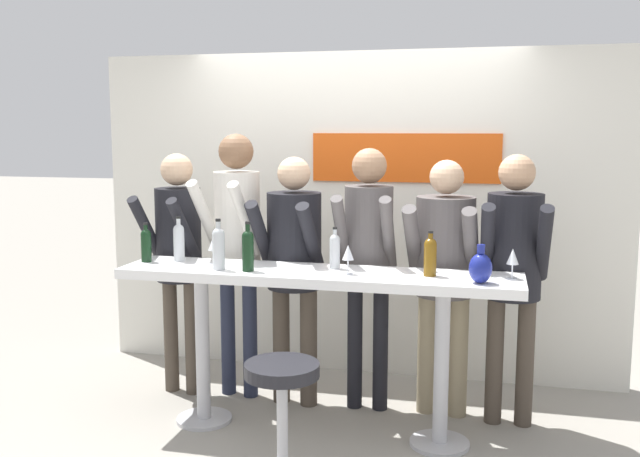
{
  "coord_description": "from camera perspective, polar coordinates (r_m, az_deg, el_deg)",
  "views": [
    {
      "loc": [
        1.02,
        -4.12,
        1.9
      ],
      "look_at": [
        0.0,
        0.07,
        1.28
      ],
      "focal_mm": 40.0,
      "sensor_mm": 36.0,
      "label": 1
    }
  ],
  "objects": [
    {
      "name": "wine_bottle_2",
      "position": [
        4.21,
        8.81,
        -2.1
      ],
      "size": [
        0.07,
        0.07,
        0.27
      ],
      "color": "brown",
      "rests_on": "tasting_table"
    },
    {
      "name": "wine_glass_0",
      "position": [
        4.59,
        -8.52,
        -1.27
      ],
      "size": [
        0.07,
        0.07,
        0.18
      ],
      "color": "silver",
      "rests_on": "tasting_table"
    },
    {
      "name": "wine_glass_1",
      "position": [
        4.21,
        2.26,
        -2.01
      ],
      "size": [
        0.07,
        0.07,
        0.18
      ],
      "color": "silver",
      "rests_on": "tasting_table"
    },
    {
      "name": "wine_bottle_5",
      "position": [
        4.72,
        -11.22,
        -0.95
      ],
      "size": [
        0.07,
        0.07,
        0.29
      ],
      "color": "#B7BCC1",
      "rests_on": "tasting_table"
    },
    {
      "name": "person_center_left",
      "position": [
        4.8,
        -2.11,
        -2.01
      ],
      "size": [
        0.47,
        0.57,
        1.7
      ],
      "rotation": [
        0.0,
        0.0,
        -0.09
      ],
      "color": "#473D33",
      "rests_on": "ground_plane"
    },
    {
      "name": "person_right",
      "position": [
        4.61,
        15.24,
        -2.37
      ],
      "size": [
        0.41,
        0.53,
        1.73
      ],
      "rotation": [
        0.0,
        0.0,
        0.01
      ],
      "color": "#473D33",
      "rests_on": "ground_plane"
    },
    {
      "name": "back_wall",
      "position": [
        5.48,
        2.89,
        1.15
      ],
      "size": [
        4.05,
        0.12,
        2.46
      ],
      "color": "silver",
      "rests_on": "ground_plane"
    },
    {
      "name": "tasting_table",
      "position": [
        4.37,
        -0.23,
        -5.68
      ],
      "size": [
        2.45,
        0.5,
        1.03
      ],
      "color": "white",
      "rests_on": "ground_plane"
    },
    {
      "name": "wine_bottle_1",
      "position": [
        4.74,
        -13.74,
        -1.19
      ],
      "size": [
        0.07,
        0.07,
        0.25
      ],
      "color": "black",
      "rests_on": "tasting_table"
    },
    {
      "name": "wine_bottle_4",
      "position": [
        4.32,
        -5.79,
        -1.6
      ],
      "size": [
        0.07,
        0.07,
        0.3
      ],
      "color": "black",
      "rests_on": "tasting_table"
    },
    {
      "name": "person_center_right",
      "position": [
        4.69,
        9.93,
        -2.51
      ],
      "size": [
        0.48,
        0.57,
        1.69
      ],
      "rotation": [
        0.0,
        0.0,
        -0.07
      ],
      "color": "gray",
      "rests_on": "ground_plane"
    },
    {
      "name": "person_left",
      "position": [
        4.96,
        -6.69,
        -0.31
      ],
      "size": [
        0.42,
        0.57,
        1.85
      ],
      "rotation": [
        0.0,
        0.0,
        -0.12
      ],
      "color": "#23283D",
      "rests_on": "ground_plane"
    },
    {
      "name": "wine_glass_2",
      "position": [
        4.22,
        15.16,
        -2.26
      ],
      "size": [
        0.07,
        0.07,
        0.18
      ],
      "color": "silver",
      "rests_on": "tasting_table"
    },
    {
      "name": "person_center",
      "position": [
        4.71,
        3.89,
        -1.53
      ],
      "size": [
        0.38,
        0.52,
        1.76
      ],
      "rotation": [
        0.0,
        0.0,
        0.01
      ],
      "color": "black",
      "rests_on": "ground_plane"
    },
    {
      "name": "decorative_vase",
      "position": [
        4.07,
        12.72,
        -3.08
      ],
      "size": [
        0.13,
        0.13,
        0.22
      ],
      "color": "navy",
      "rests_on": "tasting_table"
    },
    {
      "name": "bar_stool",
      "position": [
        3.88,
        -3.04,
        -13.84
      ],
      "size": [
        0.42,
        0.42,
        0.67
      ],
      "color": "#B2B2B7",
      "rests_on": "ground_plane"
    },
    {
      "name": "person_far_left",
      "position": [
        5.1,
        -11.29,
        -1.27
      ],
      "size": [
        0.42,
        0.55,
        1.72
      ],
      "rotation": [
        0.0,
        0.0,
        -0.12
      ],
      "color": "#473D33",
      "rests_on": "ground_plane"
    },
    {
      "name": "ground_plane",
      "position": [
        4.65,
        -0.23,
        -15.98
      ],
      "size": [
        40.0,
        40.0,
        0.0
      ],
      "primitive_type": "plane",
      "color": "gray"
    },
    {
      "name": "wine_bottle_0",
      "position": [
        4.39,
        -8.12,
        -1.42
      ],
      "size": [
        0.08,
        0.08,
        0.31
      ],
      "color": "#B7BCC1",
      "rests_on": "tasting_table"
    },
    {
      "name": "wine_bottle_3",
      "position": [
        4.38,
        1.19,
        -1.69
      ],
      "size": [
        0.06,
        0.06,
        0.26
      ],
      "color": "#B7BCC1",
      "rests_on": "tasting_table"
    }
  ]
}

